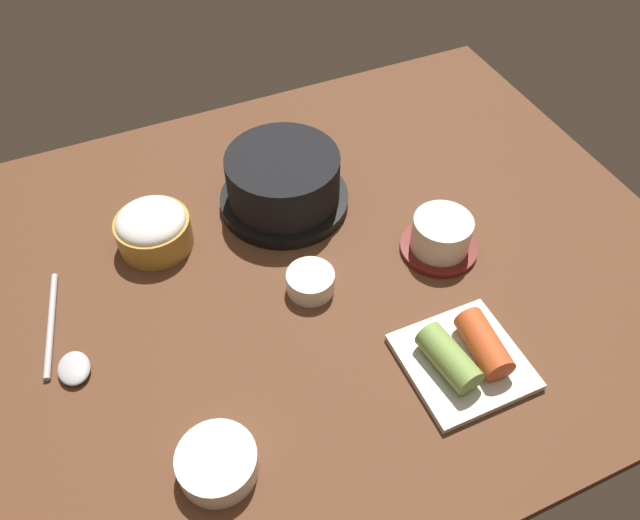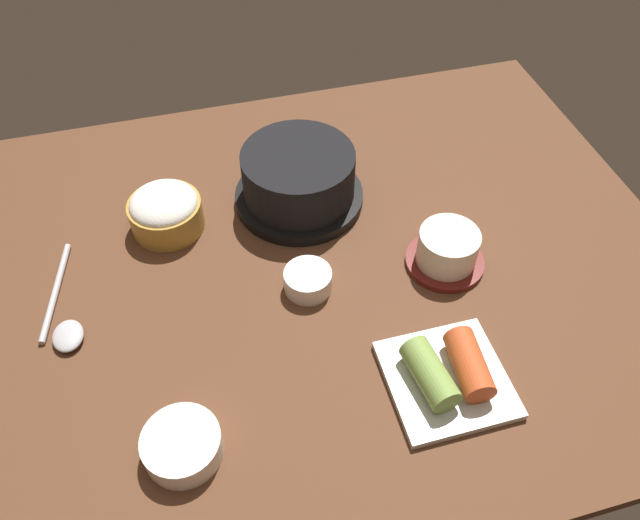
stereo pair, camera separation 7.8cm
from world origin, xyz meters
TOP-DOWN VIEW (x-y plane):
  - dining_table at (0.00, 0.00)cm, footprint 100.00×76.00cm
  - stone_pot at (2.78, 12.25)cm, footprint 18.18×18.18cm
  - rice_bowl at (-15.82, 11.98)cm, footprint 9.89×9.89cm
  - tea_cup_with_saucer at (18.27, -4.28)cm, footprint 10.28×10.28cm
  - banchan_cup_center at (0.06, -3.57)cm, footprint 6.06×6.06cm
  - kimchi_plate at (11.61, -20.78)cm, footprint 13.20×13.20cm
  - side_bowl_near at (-17.84, -21.36)cm, footprint 8.22×8.22cm
  - spoon at (-29.77, -1.33)cm, footprint 5.31×17.63cm

SIDE VIEW (x-z plane):
  - dining_table at x=0.00cm, z-range 0.00..2.00cm
  - spoon at x=-29.77cm, z-range 1.94..3.29cm
  - banchan_cup_center at x=0.06cm, z-range 2.12..4.98cm
  - side_bowl_near at x=-17.84cm, z-range 2.12..5.19cm
  - kimchi_plate at x=11.61cm, z-range 1.44..5.96cm
  - tea_cup_with_saucer at x=18.27cm, z-range 1.89..7.34cm
  - rice_bowl at x=-15.82cm, z-range 2.01..8.05cm
  - stone_pot at x=2.78cm, z-range 1.99..10.39cm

